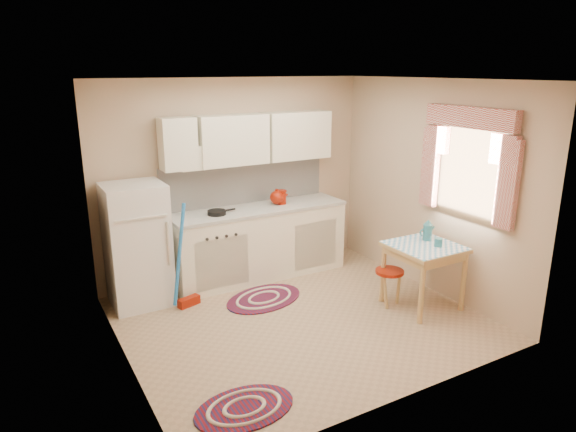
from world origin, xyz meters
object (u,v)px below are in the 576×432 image
object	(u,v)px
fridge	(137,245)
stool	(389,287)
base_cabinets	(259,243)
table	(423,276)

from	to	relation	value
fridge	stool	size ratio (longest dim) A/B	3.33
base_cabinets	table	xyz separation A→B (m)	(1.20, -1.70, -0.08)
fridge	stool	xyz separation A→B (m)	(2.44, -1.45, -0.49)
fridge	stool	bearing A→B (deg)	-30.69
stool	base_cabinets	bearing A→B (deg)	120.90
table	stool	bearing A→B (deg)	146.42
fridge	base_cabinets	xyz separation A→B (m)	(1.54, 0.05, -0.26)
base_cabinets	stool	xyz separation A→B (m)	(0.90, -1.50, -0.23)
table	stool	xyz separation A→B (m)	(-0.31, 0.20, -0.15)
stool	fridge	bearing A→B (deg)	149.31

